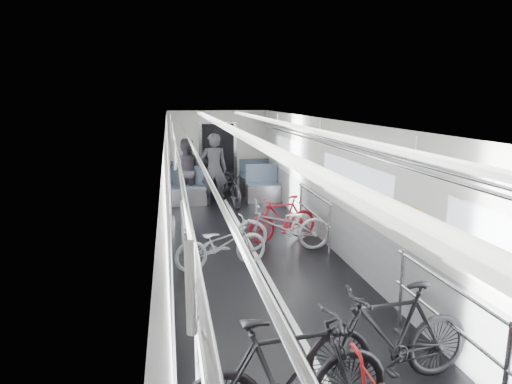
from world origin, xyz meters
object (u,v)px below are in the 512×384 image
bike_right_mid (283,226)px  bike_right_far (283,219)px  person_standing (214,170)px  person_seated (186,171)px  bike_aisle (230,187)px  bike_right_near (390,336)px  bike_left_far (221,244)px  bike_left_mid (287,377)px

bike_right_mid → bike_right_far: (0.15, 0.60, -0.02)m
person_standing → person_seated: bearing=-30.6°
bike_right_mid → bike_aisle: (-0.47, 3.86, 0.02)m
person_seated → bike_right_near: bearing=111.0°
person_seated → bike_left_far: bearing=104.4°
bike_right_far → bike_aisle: 3.32m
bike_right_mid → bike_aisle: 3.89m
bike_left_mid → person_seated: person_seated is taller
bike_left_far → person_seated: bearing=-8.6°
bike_left_far → bike_right_near: bike_right_near is taller
bike_left_far → bike_aisle: (0.74, 4.50, 0.07)m
bike_right_far → person_standing: size_ratio=0.78×
bike_right_mid → person_standing: person_standing is taller
bike_right_far → person_standing: 3.46m
bike_aisle → person_standing: 0.62m
bike_aisle → person_standing: size_ratio=0.97×
person_standing → person_seated: (-0.71, 0.45, -0.08)m
bike_right_near → bike_aisle: 7.98m
bike_right_mid → bike_aisle: bike_aisle is taller
bike_right_mid → person_standing: bearing=-162.6°
bike_right_near → person_seated: (-1.64, 8.41, 0.34)m
bike_left_far → person_standing: bearing=-17.1°
bike_left_mid → bike_right_near: size_ratio=1.04×
person_seated → person_standing: bearing=157.4°
bike_right_near → bike_aisle: bearing=179.5°
bike_left_mid → bike_left_far: bearing=-3.6°
bike_right_mid → bike_right_far: size_ratio=1.20×
person_seated → bike_aisle: bearing=168.0°
bike_left_mid → person_seated: bearing=-1.9°
bike_left_mid → person_seated: (-0.48, 8.90, 0.31)m
person_standing → person_seated: 0.84m
bike_right_near → person_standing: bearing=-177.6°
bike_left_far → bike_left_mid: bearing=168.4°
bike_right_near → bike_right_far: bearing=174.5°
bike_left_far → bike_aisle: size_ratio=0.86×
bike_left_far → bike_right_mid: bike_right_mid is taller
bike_left_far → person_seated: 4.99m
bike_left_mid → bike_left_far: 3.95m
bike_right_near → bike_right_far: size_ratio=1.18×
bike_left_far → bike_right_far: 1.84m
bike_left_mid → person_seated: 8.92m
bike_aisle → person_standing: (-0.41, 0.00, 0.46)m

